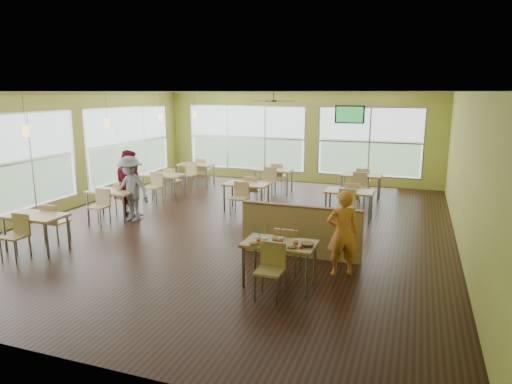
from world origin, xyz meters
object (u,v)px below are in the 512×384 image
Objects in this scene: half_wall_divider at (301,231)px; main_table at (280,249)px; man_plaid at (342,233)px; food_basket at (307,244)px.

main_table is at bearing -90.00° from half_wall_divider.
half_wall_divider is at bearing 90.00° from main_table.
food_basket is at bearing 37.51° from man_plaid.
man_plaid is (0.91, -0.65, 0.25)m from half_wall_divider.
half_wall_divider is at bearing -60.43° from man_plaid.
half_wall_divider is at bearing 107.83° from food_basket.
half_wall_divider reaches higher than main_table.
main_table is 0.99× the size of man_plaid.
main_table is 1.22m from man_plaid.
half_wall_divider reaches higher than food_basket.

